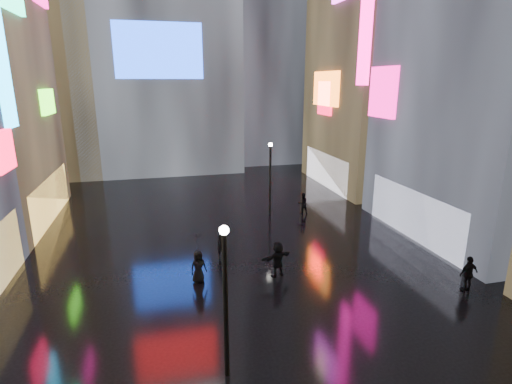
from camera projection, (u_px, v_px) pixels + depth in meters
name	position (u px, v px, depth m)	size (l,w,h in m)	color
ground	(225.00, 236.00, 24.77)	(140.00, 140.00, 0.00)	black
building_right_far	(386.00, 24.00, 34.10)	(10.28, 12.00, 28.00)	black
tower_flank_right	(260.00, 13.00, 46.62)	(12.00, 12.00, 34.00)	black
tower_flank_left	(41.00, 41.00, 38.58)	(10.00, 10.00, 26.00)	black
lamp_near	(225.00, 294.00, 12.28)	(0.30, 0.30, 5.20)	black
lamp_far	(270.00, 174.00, 28.12)	(0.30, 0.30, 5.20)	black
pedestrian_3	(469.00, 274.00, 18.13)	(0.98, 0.41, 1.67)	black
pedestrian_4	(198.00, 267.00, 18.87)	(0.78, 0.51, 1.60)	black
pedestrian_5	(278.00, 259.00, 19.49)	(1.66, 0.53, 1.78)	black
pedestrian_6	(222.00, 244.00, 21.56)	(0.59, 0.38, 1.61)	black
pedestrian_7	(303.00, 203.00, 28.81)	(0.75, 0.58, 1.54)	black
umbrella_2	(197.00, 242.00, 18.54)	(0.98, 1.00, 0.90)	black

